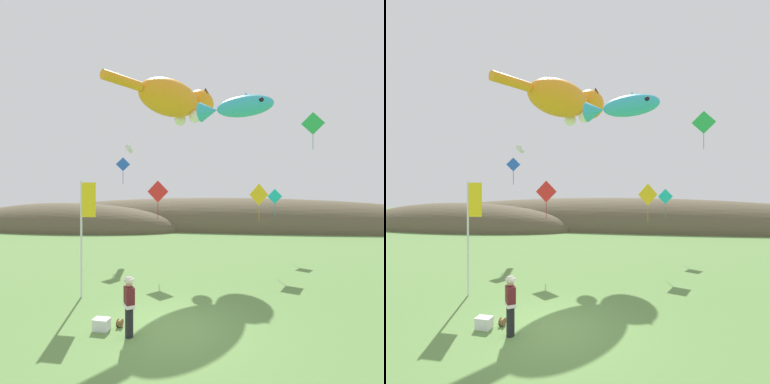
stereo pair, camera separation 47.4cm
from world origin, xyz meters
TOP-DOWN VIEW (x-y plane):
  - ground_plane at (0.00, 0.00)m, footprint 120.00×120.00m
  - distant_hill_ridge at (-4.18, 25.50)m, footprint 61.87×13.96m
  - festival_attendant at (-1.14, -0.60)m, footprint 0.46×0.49m
  - kite_spool at (-1.67, -0.03)m, footprint 0.15×0.26m
  - picnic_cooler at (-2.15, -0.32)m, footprint 0.50×0.35m
  - festival_banner_pole at (-4.13, 2.25)m, footprint 0.66×0.08m
  - kite_giant_cat at (-2.03, 10.32)m, footprint 5.44×7.83m
  - kite_fish_windsock at (1.91, 4.21)m, footprint 3.48×1.95m
  - kite_tube_streamer at (-6.24, 12.75)m, footprint 0.88×1.97m
  - kite_diamond_green at (6.49, 10.21)m, footprint 1.38×0.15m
  - kite_diamond_blue at (-5.76, 10.28)m, footprint 0.90×0.31m
  - kite_diamond_gold at (3.15, 8.41)m, footprint 1.09×0.65m
  - kite_diamond_teal at (4.40, 11.73)m, footprint 1.00×0.26m
  - kite_diamond_red at (-2.40, 7.01)m, footprint 1.22×0.09m

SIDE VIEW (x-z plane):
  - ground_plane at x=0.00m, z-range 0.00..0.00m
  - distant_hill_ridge at x=-4.18m, z-range -3.51..3.51m
  - kite_spool at x=-1.67m, z-range 0.00..0.26m
  - picnic_cooler at x=-2.15m, z-range 0.00..0.36m
  - festival_attendant at x=-1.14m, z-range 0.07..1.84m
  - festival_banner_pole at x=-4.13m, z-range 0.73..5.44m
  - kite_diamond_teal at x=4.40m, z-range 2.96..4.89m
  - kite_diamond_gold at x=3.15m, z-range 3.02..5.17m
  - kite_diamond_red at x=-2.40m, z-range 3.21..5.32m
  - kite_diamond_blue at x=-5.76m, z-range 5.18..7.02m
  - kite_tube_streamer at x=-6.24m, z-range 7.29..7.73m
  - kite_fish_windsock at x=1.91m, z-range 7.46..8.50m
  - kite_diamond_green at x=6.49m, z-range 7.29..9.58m
  - kite_giant_cat at x=-2.03m, z-range 8.93..11.63m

